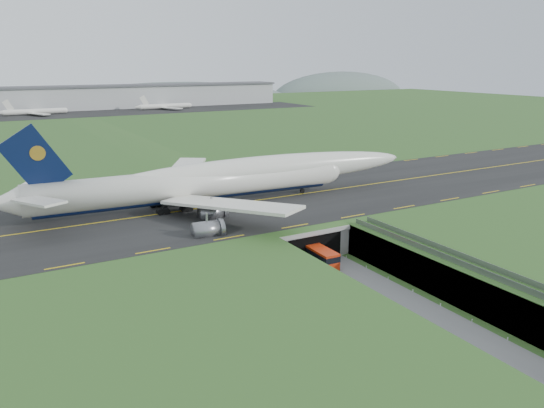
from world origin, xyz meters
TOP-DOWN VIEW (x-y plane):
  - ground at (0.00, 0.00)m, footprint 900.00×900.00m
  - airfield_deck at (0.00, 0.00)m, footprint 800.00×800.00m
  - trench_road at (0.00, -7.50)m, footprint 12.00×75.00m
  - taxiway at (0.00, 33.00)m, footprint 800.00×44.00m
  - tunnel_portal at (0.00, 16.71)m, footprint 17.00×22.30m
  - guideway at (11.00, -19.11)m, footprint 3.00×53.00m
  - jumbo_jet at (-6.85, 34.85)m, footprint 96.11×61.48m
  - shuttle_tram at (-0.63, 5.15)m, footprint 3.38×8.38m
  - cargo_terminal at (-0.22, 299.41)m, footprint 320.00×67.00m
  - distant_hills at (64.38, 430.00)m, footprint 700.00×91.00m

SIDE VIEW (x-z plane):
  - distant_hills at x=64.38m, z-range -34.00..26.00m
  - ground at x=0.00m, z-range 0.00..0.00m
  - trench_road at x=0.00m, z-range 0.00..0.20m
  - shuttle_tram at x=-0.63m, z-range 0.16..3.53m
  - airfield_deck at x=0.00m, z-range 0.00..6.00m
  - tunnel_portal at x=0.00m, z-range 0.33..6.33m
  - guideway at x=11.00m, z-range 1.80..8.85m
  - taxiway at x=0.00m, z-range 6.00..6.18m
  - jumbo_jet at x=-6.85m, z-range 1.30..21.67m
  - cargo_terminal at x=-0.22m, z-range 6.16..21.76m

